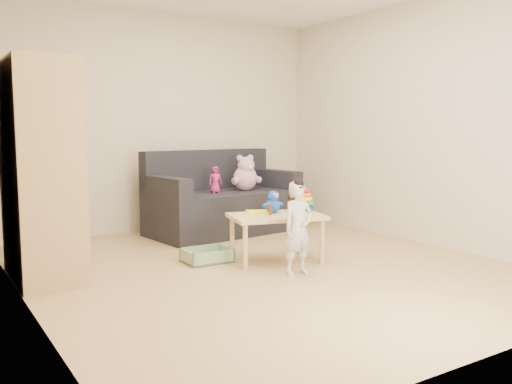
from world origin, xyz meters
TOP-DOWN VIEW (x-y plane):
  - room at (0.00, 0.00)m, footprint 4.50×4.50m
  - wardrobe at (-1.74, 0.70)m, footprint 0.49×0.99m
  - sofa at (0.48, 1.64)m, footprint 1.85×1.08m
  - play_table at (0.20, 0.13)m, footprint 0.95×0.72m
  - storage_bin at (-0.36, 0.45)m, footprint 0.43×0.33m
  - toddler at (0.09, -0.35)m, footprint 0.29×0.20m
  - pink_bear at (0.77, 1.62)m, footprint 0.35×0.31m
  - doll at (0.32, 1.55)m, footprint 0.17×0.13m
  - ring_stacker at (0.50, 0.10)m, footprint 0.20×0.20m
  - brown_bottle at (0.44, 0.23)m, footprint 0.07×0.07m
  - blue_plush at (0.22, 0.23)m, footprint 0.19×0.15m
  - wooden_figure at (0.13, 0.13)m, footprint 0.05×0.05m
  - yellow_book at (0.11, 0.30)m, footprint 0.29×0.29m

SIDE VIEW (x-z plane):
  - storage_bin at x=-0.36m, z-range 0.00..0.13m
  - play_table at x=0.20m, z-range 0.00..0.44m
  - sofa at x=0.48m, z-range 0.00..0.49m
  - toddler at x=0.09m, z-range 0.00..0.77m
  - yellow_book at x=0.11m, z-range 0.44..0.46m
  - wooden_figure at x=0.13m, z-range 0.44..0.55m
  - ring_stacker at x=0.50m, z-range 0.42..0.65m
  - brown_bottle at x=0.44m, z-range 0.43..0.64m
  - blue_plush at x=0.22m, z-range 0.44..0.66m
  - doll at x=0.32m, z-range 0.49..0.80m
  - pink_bear at x=0.77m, z-range 0.49..0.85m
  - wardrobe at x=-1.74m, z-range 0.00..1.77m
  - room at x=0.00m, z-range -0.95..3.55m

